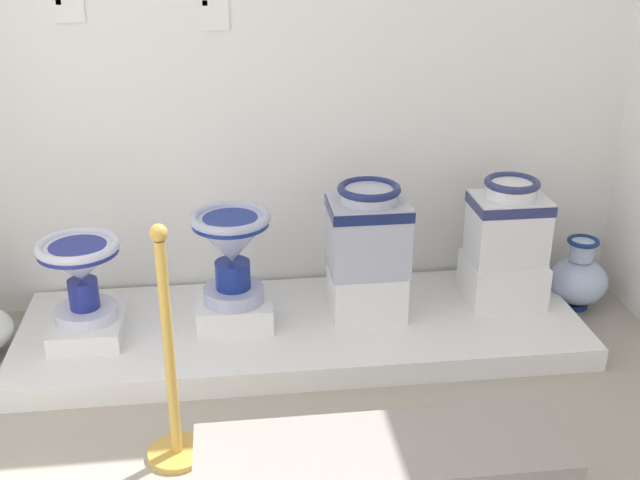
{
  "coord_description": "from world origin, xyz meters",
  "views": [
    {
      "loc": [
        1.4,
        -0.75,
        1.94
      ],
      "look_at": [
        1.81,
        2.56,
        0.52
      ],
      "focal_mm": 44.21,
      "sensor_mm": 36.0,
      "label": 1
    }
  ],
  "objects": [
    {
      "name": "antique_toilet_rightmost",
      "position": [
        2.74,
        2.64,
        0.54
      ],
      "size": [
        0.36,
        0.28,
        0.42
      ],
      "color": "white",
      "rests_on": "plinth_block_rightmost"
    },
    {
      "name": "plinth_block_rightmost",
      "position": [
        2.74,
        2.64,
        0.22
      ],
      "size": [
        0.37,
        0.32,
        0.22
      ],
      "primitive_type": "cube",
      "color": "white",
      "rests_on": "display_platform"
    },
    {
      "name": "plinth_block_central_ornate",
      "position": [
        2.04,
        2.6,
        0.22
      ],
      "size": [
        0.35,
        0.32,
        0.23
      ],
      "primitive_type": "cube",
      "color": "white",
      "rests_on": "display_platform"
    },
    {
      "name": "info_placard_first",
      "position": [
        0.73,
        3.02,
        1.51
      ],
      "size": [
        0.13,
        0.01,
        0.11
      ],
      "color": "white"
    },
    {
      "name": "decorative_vase_corner",
      "position": [
        3.18,
        2.72,
        0.16
      ],
      "size": [
        0.3,
        0.3,
        0.39
      ],
      "color": "navy",
      "rests_on": "ground_plane"
    },
    {
      "name": "plinth_block_leftmost",
      "position": [
        1.4,
        2.55,
        0.17
      ],
      "size": [
        0.35,
        0.29,
        0.12
      ],
      "primitive_type": "cube",
      "color": "white",
      "rests_on": "display_platform"
    },
    {
      "name": "info_placard_second",
      "position": [
        1.38,
        3.02,
        1.48
      ],
      "size": [
        0.13,
        0.01,
        0.16
      ],
      "color": "white"
    },
    {
      "name": "antique_toilet_leftmost",
      "position": [
        1.4,
        2.55,
        0.52
      ],
      "size": [
        0.37,
        0.37,
        0.44
      ],
      "color": "#A8B0D2",
      "rests_on": "plinth_block_leftmost"
    },
    {
      "name": "plinth_block_slender_white",
      "position": [
        0.73,
        2.52,
        0.16
      ],
      "size": [
        0.32,
        0.37,
        0.09
      ],
      "primitive_type": "cube",
      "color": "white",
      "rests_on": "display_platform"
    },
    {
      "name": "display_platform",
      "position": [
        1.72,
        2.56,
        0.06
      ],
      "size": [
        2.66,
        0.9,
        0.11
      ],
      "primitive_type": "cube",
      "color": "white",
      "rests_on": "ground_plane"
    },
    {
      "name": "stanchion_post_near_left",
      "position": [
        1.16,
        1.75,
        0.31
      ],
      "size": [
        0.23,
        0.23,
        0.96
      ],
      "color": "gold",
      "rests_on": "ground_plane"
    },
    {
      "name": "antique_toilet_central_ornate",
      "position": [
        2.04,
        2.6,
        0.56
      ],
      "size": [
        0.37,
        0.3,
        0.43
      ],
      "color": "#B1B5CC",
      "rests_on": "plinth_block_central_ornate"
    },
    {
      "name": "wall_back",
      "position": [
        1.72,
        3.06,
        1.52
      ],
      "size": [
        3.65,
        0.06,
        3.04
      ],
      "primitive_type": "cube",
      "color": "white",
      "rests_on": "ground_plane"
    },
    {
      "name": "antique_toilet_slender_white",
      "position": [
        0.73,
        2.52,
        0.46
      ],
      "size": [
        0.37,
        0.37,
        0.38
      ],
      "color": "silver",
      "rests_on": "plinth_block_slender_white"
    }
  ]
}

